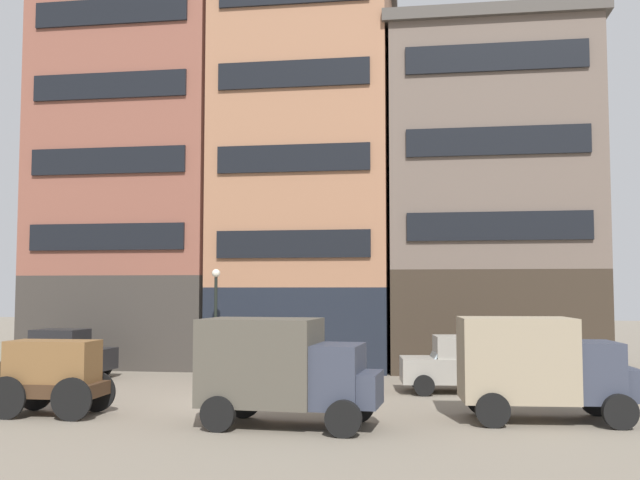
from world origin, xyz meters
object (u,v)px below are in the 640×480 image
sedan_dark (63,354)px  sedan_parked_curb (459,364)px  cargo_wagon (51,372)px  streetlamp_curbside (216,307)px  delivery_truck_near (539,365)px  delivery_truck_far (284,368)px  pedestrian_officer (248,353)px

sedan_dark → sedan_parked_curb: 14.76m
cargo_wagon → streetlamp_curbside: size_ratio=0.71×
sedan_dark → sedan_parked_curb: same height
delivery_truck_near → delivery_truck_far: (-6.30, -1.67, 0.00)m
cargo_wagon → streetlamp_curbside: streetlamp_curbside is taller
delivery_truck_far → sedan_parked_curb: size_ratio=1.16×
streetlamp_curbside → delivery_truck_near: bearing=-35.2°
sedan_dark → pedestrian_officer: (7.06, 0.43, 0.07)m
delivery_truck_near → sedan_dark: delivery_truck_near is taller
delivery_truck_near → sedan_parked_curb: (-1.80, 4.89, -0.51)m
cargo_wagon → sedan_parked_curb: 12.45m
delivery_truck_near → delivery_truck_far: bearing=-165.2°
delivery_truck_near → delivery_truck_far: 6.52m
delivery_truck_near → streetlamp_curbside: bearing=144.8°
sedan_parked_curb → pedestrian_officer: size_ratio=2.15×
cargo_wagon → sedan_parked_curb: bearing=28.5°
delivery_truck_near → pedestrian_officer: delivery_truck_near is taller
delivery_truck_far → sedan_parked_curb: 7.97m
delivery_truck_near → streetlamp_curbside: streetlamp_curbside is taller
delivery_truck_near → sedan_parked_curb: size_ratio=1.16×
delivery_truck_far → sedan_dark: 13.09m
sedan_parked_curb → streetlamp_curbside: size_ratio=0.94×
pedestrian_officer → delivery_truck_near: bearing=-36.6°
cargo_wagon → streetlamp_curbside: 9.02m
delivery_truck_far → streetlamp_curbside: bearing=116.0°
cargo_wagon → delivery_truck_near: (12.74, 1.06, 0.28)m
sedan_dark → pedestrian_officer: bearing=3.5°
cargo_wagon → pedestrian_officer: (3.34, 8.04, -0.17)m
delivery_truck_near → delivery_truck_far: same height
cargo_wagon → sedan_dark: size_ratio=0.78×
streetlamp_curbside → pedestrian_officer: bearing=-24.1°
sedan_dark → delivery_truck_far: bearing=-39.0°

